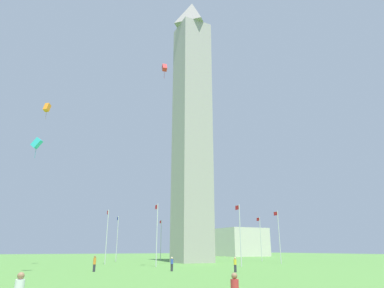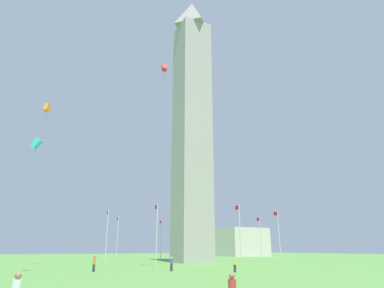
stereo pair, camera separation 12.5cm
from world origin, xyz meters
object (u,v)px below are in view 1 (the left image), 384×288
Objects in this scene: flagpole_se at (157,232)px; flagpole_sw at (279,234)px; kite_cyan_box at (37,143)px; flagpole_s at (240,232)px; person_blue_shirt at (172,264)px; kite_orange_box at (47,108)px; flagpole_e at (107,234)px; flagpole_n at (161,238)px; flagpole_w at (260,237)px; flagpole_nw at (214,238)px; obelisk_monument at (192,117)px; person_yellow_shirt at (235,265)px; kite_red_box at (164,68)px; distant_building at (231,242)px; person_orange_shirt at (94,264)px; flagpole_ne at (117,237)px.

flagpole_se is 1.00× the size of flagpole_sw.
flagpole_s is at bearing -86.31° from kite_cyan_box.
kite_orange_box is (20.80, 15.27, 25.29)m from person_blue_shirt.
flagpole_e is 23.29m from flagpole_s.
flagpole_se is (-28.12, 11.65, 0.00)m from flagpole_n.
flagpole_s is 1.00× the size of flagpole_w.
flagpole_w is at bearing -157.50° from flagpole_nw.
obelisk_monument is at bearing -45.13° from flagpole_se.
flagpole_sw is (-28.12, -11.65, 0.00)m from flagpole_n.
flagpole_e is 1.00× the size of flagpole_sw.
obelisk_monument is at bearing -33.14° from person_yellow_shirt.
flagpole_nw is 3.06× the size of kite_orange_box.
flagpole_sw is (4.82, -11.65, 0.00)m from flagpole_s.
kite_orange_box reaches higher than flagpole_w.
obelisk_monument is at bearing -37.61° from kite_red_box.
kite_cyan_box is at bearing 133.94° from distant_building.
flagpole_nw reaches higher than person_orange_shirt.
flagpole_sw is at bearing -68.50° from person_blue_shirt.
obelisk_monument is at bearing -90.19° from flagpole_e.
person_blue_shirt is 0.63× the size of kite_red_box.
flagpole_s is at bearing 157.50° from flagpole_nw.
flagpole_sw is 23.29m from flagpole_nw.
flagpole_sw is 67.72m from distant_building.
kite_cyan_box is (-1.91, 29.64, 9.49)m from flagpole_s.
flagpole_ne is at bearing 67.50° from flagpole_w.
flagpole_nw is at bearing -45.00° from flagpole_se.
flagpole_n is 46.72m from kite_cyan_box.
flagpole_ne reaches higher than person_blue_shirt.
kite_orange_box reaches higher than flagpole_s.
flagpole_n is 0.33× the size of distant_building.
flagpole_e is at bearing 22.50° from flagpole_se.
flagpole_n is 1.00× the size of flagpole_s.
flagpole_n reaches higher than person_yellow_shirt.
flagpole_ne and flagpole_nw have the same top height.
distant_building is at bearing -54.19° from flagpole_ne.
person_blue_shirt is 0.98× the size of person_yellow_shirt.
flagpole_ne is at bearing -30.93° from kite_cyan_box.
flagpole_se is 1.00× the size of flagpole_w.
flagpole_sw is 5.63× the size of person_yellow_shirt.
obelisk_monument is at bearing 140.53° from distant_building.
kite_orange_box is at bearing 91.04° from flagpole_w.
person_blue_shirt is at bearing 32.45° from person_yellow_shirt.
flagpole_n reaches higher than person_blue_shirt.
obelisk_monument is 23.39× the size of kite_red_box.
kite_red_box is at bearing -0.41° from person_blue_shirt.
flagpole_ne is 1.00× the size of flagpole_w.
person_blue_shirt is 28.77m from kite_red_box.
flagpole_ne reaches higher than person_yellow_shirt.
flagpole_nw is (28.12, -11.65, 0.00)m from flagpole_s.
person_yellow_shirt is at bearing -130.82° from person_blue_shirt.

